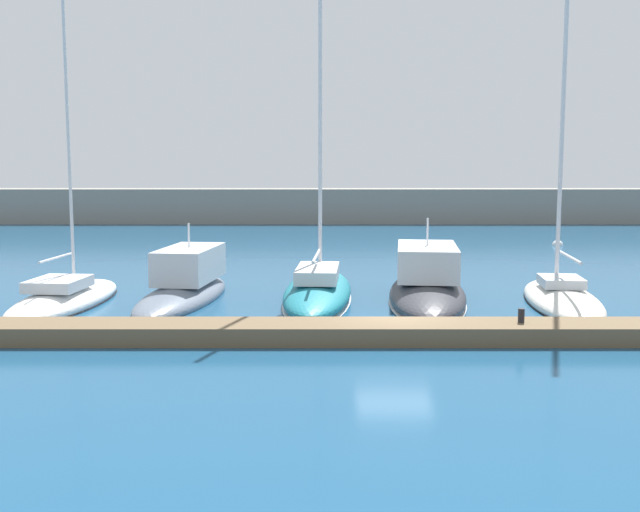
{
  "coord_description": "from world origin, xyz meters",
  "views": [
    {
      "loc": [
        -2.46,
        -24.29,
        5.48
      ],
      "look_at": [
        -2.31,
        5.35,
        1.81
      ],
      "focal_mm": 42.39,
      "sensor_mm": 36.0,
      "label": 1
    }
  ],
  "objects_px": {
    "sailboat_white_second": "(61,299)",
    "motorboat_charcoal_fifth": "(423,285)",
    "mooring_buoy_white": "(554,245)",
    "sailboat_ivory_sixth": "(558,296)",
    "dock_bollard": "(517,315)",
    "sailboat_teal_fourth": "(314,289)",
    "motorboat_slate_third": "(181,286)"
  },
  "relations": [
    {
      "from": "sailboat_white_second",
      "to": "mooring_buoy_white",
      "type": "xyz_separation_m",
      "value": [
        25.68,
        21.28,
        -0.25
      ]
    },
    {
      "from": "sailboat_white_second",
      "to": "motorboat_charcoal_fifth",
      "type": "xyz_separation_m",
      "value": [
        14.13,
        1.13,
        0.36
      ]
    },
    {
      "from": "sailboat_teal_fourth",
      "to": "mooring_buoy_white",
      "type": "distance_m",
      "value": 25.62
    },
    {
      "from": "sailboat_ivory_sixth",
      "to": "motorboat_charcoal_fifth",
      "type": "bearing_deg",
      "value": 85.46
    },
    {
      "from": "motorboat_slate_third",
      "to": "mooring_buoy_white",
      "type": "relative_size",
      "value": 12.97
    },
    {
      "from": "motorboat_charcoal_fifth",
      "to": "dock_bollard",
      "type": "relative_size",
      "value": 23.05
    },
    {
      "from": "motorboat_slate_third",
      "to": "sailboat_ivory_sixth",
      "type": "relative_size",
      "value": 0.54
    },
    {
      "from": "motorboat_slate_third",
      "to": "sailboat_ivory_sixth",
      "type": "height_order",
      "value": "sailboat_ivory_sixth"
    },
    {
      "from": "motorboat_charcoal_fifth",
      "to": "sailboat_ivory_sixth",
      "type": "relative_size",
      "value": 0.58
    },
    {
      "from": "sailboat_ivory_sixth",
      "to": "sailboat_white_second",
      "type": "bearing_deg",
      "value": 96.63
    },
    {
      "from": "motorboat_slate_third",
      "to": "motorboat_charcoal_fifth",
      "type": "xyz_separation_m",
      "value": [
        9.74,
        -0.31,
        0.08
      ]
    },
    {
      "from": "sailboat_white_second",
      "to": "motorboat_charcoal_fifth",
      "type": "height_order",
      "value": "sailboat_white_second"
    },
    {
      "from": "mooring_buoy_white",
      "to": "sailboat_ivory_sixth",
      "type": "bearing_deg",
      "value": -106.98
    },
    {
      "from": "sailboat_ivory_sixth",
      "to": "dock_bollard",
      "type": "height_order",
      "value": "sailboat_ivory_sixth"
    },
    {
      "from": "sailboat_teal_fourth",
      "to": "sailboat_ivory_sixth",
      "type": "xyz_separation_m",
      "value": [
        9.48,
        -1.05,
        -0.12
      ]
    },
    {
      "from": "dock_bollard",
      "to": "sailboat_teal_fourth",
      "type": "bearing_deg",
      "value": 131.82
    },
    {
      "from": "motorboat_slate_third",
      "to": "motorboat_charcoal_fifth",
      "type": "distance_m",
      "value": 9.75
    },
    {
      "from": "motorboat_charcoal_fifth",
      "to": "sailboat_teal_fourth",
      "type": "bearing_deg",
      "value": 95.14
    },
    {
      "from": "motorboat_slate_third",
      "to": "sailboat_white_second",
      "type": "bearing_deg",
      "value": 115.19
    },
    {
      "from": "sailboat_white_second",
      "to": "motorboat_slate_third",
      "type": "bearing_deg",
      "value": -66.53
    },
    {
      "from": "sailboat_teal_fourth",
      "to": "dock_bollard",
      "type": "bearing_deg",
      "value": -134.82
    },
    {
      "from": "sailboat_white_second",
      "to": "sailboat_teal_fourth",
      "type": "height_order",
      "value": "sailboat_teal_fourth"
    },
    {
      "from": "dock_bollard",
      "to": "sailboat_ivory_sixth",
      "type": "bearing_deg",
      "value": 61.98
    },
    {
      "from": "sailboat_teal_fourth",
      "to": "sailboat_ivory_sixth",
      "type": "bearing_deg",
      "value": -92.93
    },
    {
      "from": "sailboat_teal_fourth",
      "to": "sailboat_ivory_sixth",
      "type": "distance_m",
      "value": 9.54
    },
    {
      "from": "sailboat_white_second",
      "to": "motorboat_charcoal_fifth",
      "type": "distance_m",
      "value": 14.18
    },
    {
      "from": "sailboat_teal_fourth",
      "to": "mooring_buoy_white",
      "type": "xyz_separation_m",
      "value": [
        15.92,
        20.06,
        -0.45
      ]
    },
    {
      "from": "sailboat_white_second",
      "to": "mooring_buoy_white",
      "type": "distance_m",
      "value": 33.35
    },
    {
      "from": "motorboat_charcoal_fifth",
      "to": "sailboat_ivory_sixth",
      "type": "xyz_separation_m",
      "value": [
        5.11,
        -0.96,
        -0.28
      ]
    },
    {
      "from": "motorboat_slate_third",
      "to": "motorboat_charcoal_fifth",
      "type": "height_order",
      "value": "motorboat_charcoal_fifth"
    },
    {
      "from": "sailboat_white_second",
      "to": "sailboat_ivory_sixth",
      "type": "distance_m",
      "value": 19.24
    },
    {
      "from": "motorboat_charcoal_fifth",
      "to": "mooring_buoy_white",
      "type": "height_order",
      "value": "motorboat_charcoal_fifth"
    }
  ]
}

